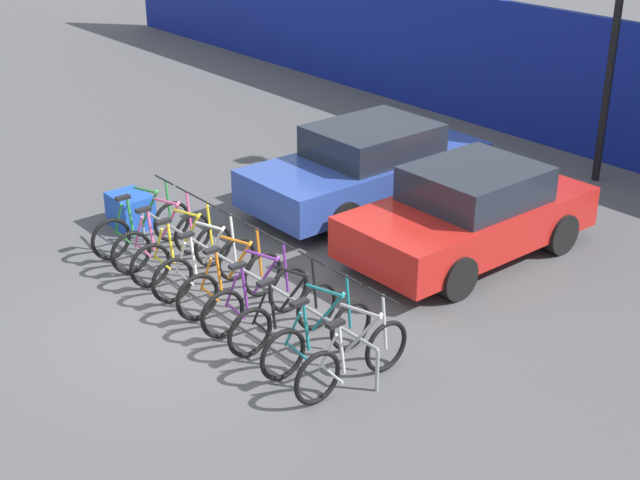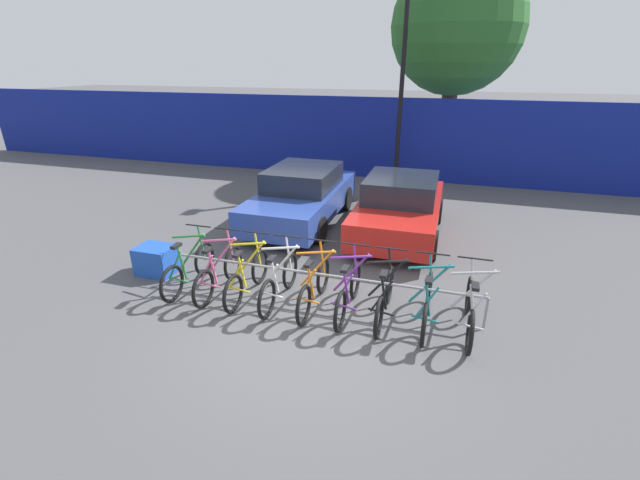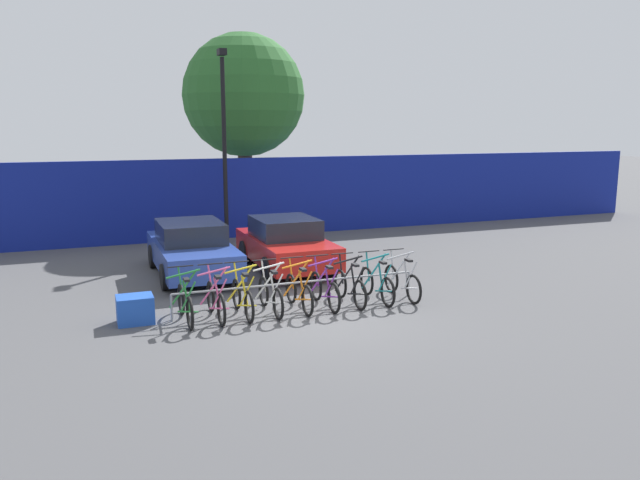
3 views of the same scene
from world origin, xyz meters
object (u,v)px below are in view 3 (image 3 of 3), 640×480
at_px(bicycle_black, 350,287).
at_px(bicycle_silver, 402,282).
at_px(bicycle_teal, 377,284).
at_px(bicycle_white, 271,295).
at_px(bicycle_purple, 325,290).
at_px(car_red, 286,244).
at_px(bicycle_pink, 216,301).
at_px(tree_behind_hoarding, 244,96).
at_px(lamp_post, 224,138).
at_px(cargo_crate, 135,309).
at_px(car_blue, 192,249).
at_px(bicycle_green, 185,304).
at_px(bicycle_yellow, 243,298).
at_px(bike_rack, 298,285).
at_px(bicycle_orange, 299,292).

distance_m(bicycle_black, bicycle_silver, 1.29).
bearing_deg(bicycle_teal, bicycle_white, 178.62).
bearing_deg(bicycle_purple, car_red, 85.77).
xyz_separation_m(bicycle_pink, tree_behind_hoarding, (3.43, 10.77, 4.52)).
distance_m(car_red, lamp_post, 5.13).
bearing_deg(bicycle_purple, cargo_crate, 176.50).
distance_m(car_blue, car_red, 2.51).
distance_m(bicycle_green, car_red, 4.97).
height_order(bicycle_silver, car_blue, car_blue).
xyz_separation_m(bicycle_yellow, bicycle_silver, (3.69, 0.00, 0.00)).
bearing_deg(car_blue, lamp_post, 65.58).
bearing_deg(bike_rack, cargo_crate, 177.36).
height_order(bicycle_teal, lamp_post, lamp_post).
xyz_separation_m(bicycle_yellow, car_red, (2.14, 3.70, 0.31)).
relative_size(bicycle_purple, cargo_crate, 2.44).
xyz_separation_m(bicycle_white, car_blue, (-0.95, 3.93, 0.31)).
relative_size(bicycle_silver, lamp_post, 0.28).
relative_size(bike_rack, bicycle_teal, 3.16).
bearing_deg(bicycle_white, bike_rack, 11.40).
relative_size(bicycle_teal, lamp_post, 0.28).
distance_m(bicycle_green, cargo_crate, 0.99).
bearing_deg(bicycle_teal, bicycle_pink, 178.62).
xyz_separation_m(bicycle_white, car_red, (1.55, 3.70, 0.31)).
xyz_separation_m(lamp_post, cargo_crate, (-3.58, -7.67, -3.18)).
relative_size(bicycle_white, bicycle_black, 1.00).
bearing_deg(bike_rack, bicycle_teal, -4.74).
bearing_deg(cargo_crate, bike_rack, -2.64).
xyz_separation_m(bicycle_pink, lamp_post, (2.04, 7.97, 3.08)).
relative_size(bicycle_yellow, car_red, 0.43).
bearing_deg(bicycle_yellow, bike_rack, 7.99).
bearing_deg(bike_rack, bicycle_green, -176.49).
distance_m(bicycle_black, bicycle_teal, 0.66).
bearing_deg(bicycle_black, bicycle_pink, -178.92).
bearing_deg(lamp_post, bicycle_orange, -91.88).
bearing_deg(bike_rack, lamp_post, 88.39).
relative_size(bicycle_green, car_blue, 0.39).
height_order(bicycle_pink, tree_behind_hoarding, tree_behind_hoarding).
height_order(cargo_crate, tree_behind_hoarding, tree_behind_hoarding).
height_order(bicycle_yellow, lamp_post, lamp_post).
height_order(bike_rack, bicycle_green, bicycle_green).
bearing_deg(car_red, bicycle_pink, -126.08).
bearing_deg(bicycle_purple, bicycle_teal, 0.94).
xyz_separation_m(bicycle_pink, cargo_crate, (-1.54, 0.30, -0.10)).
relative_size(bicycle_white, cargo_crate, 2.44).
height_order(bicycle_pink, bicycle_orange, same).
bearing_deg(bicycle_yellow, bicycle_purple, 1.28).
relative_size(bicycle_pink, car_blue, 0.39).
bearing_deg(bicycle_pink, bicycle_teal, 0.41).
bearing_deg(bicycle_orange, bicycle_black, -2.47).
relative_size(bicycle_silver, car_blue, 0.39).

